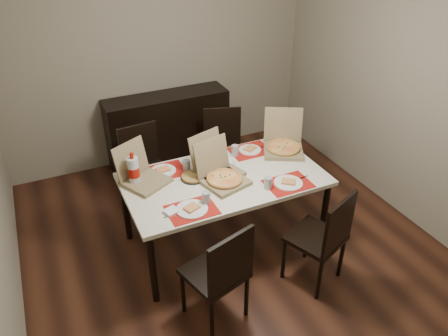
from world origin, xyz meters
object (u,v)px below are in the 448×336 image
Objects in this scene: chair_far_left at (144,165)px; chair_far_right at (223,146)px; sideboard at (168,129)px; dip_bowl at (228,163)px; dining_table at (224,183)px; pizza_box_center at (222,176)px; chair_near_left at (220,272)px; soda_bottle at (134,171)px; chair_near_right at (324,236)px.

chair_far_left is 1.00× the size of chair_far_right.
sideboard reaches higher than dip_bowl.
dining_table is 3.79× the size of pizza_box_center.
chair_far_right is at bearing -63.65° from sideboard.
sideboard is 0.83× the size of dining_table.
pizza_box_center reaches higher than chair_near_left.
chair_far_right is 3.00× the size of soda_bottle.
soda_bottle is at bearing 162.30° from dining_table.
chair_far_left is at bearing 92.70° from chair_near_left.
dining_table is 0.14m from pizza_box_center.
pizza_box_center is at bearing 64.33° from chair_near_left.
chair_near_right is (0.50, -2.55, 0.06)m from sideboard.
chair_far_left is (-0.08, 1.75, 0.00)m from chair_near_left.
chair_far_left is at bearing -178.59° from chair_far_right.
chair_near_left reaches higher than sideboard.
chair_far_right is at bearing 64.42° from chair_near_left.
chair_near_right is 1.00× the size of chair_far_right.
dip_bowl is (0.10, -1.52, 0.32)m from sideboard.
dining_table is 5.80× the size of soda_bottle.
chair_far_left is 1.11m from pizza_box_center.
pizza_box_center reaches higher than chair_near_right.
dining_table is 0.96m from chair_near_left.
soda_bottle is (-0.89, 0.05, 0.12)m from dip_bowl.
dining_table is at bearing 52.23° from pizza_box_center.
chair_near_right is at bearing 0.68° from chair_near_left.
dining_table is at bearing -124.19° from dip_bowl.
dip_bowl is (-0.29, -0.73, 0.25)m from chair_far_right.
chair_far_right is at bearing 30.06° from soda_bottle.
pizza_box_center is (-0.04, -0.06, 0.12)m from dining_table.
pizza_box_center is (0.46, -0.96, 0.30)m from chair_far_left.
chair_near_left is at bearing -115.67° from pizza_box_center.
dip_bowl is 0.90m from soda_bottle.
chair_near_left is 1.96m from chair_far_right.
pizza_box_center is at bearing -127.77° from dining_table.
chair_near_right is at bearing -78.97° from sideboard.
soda_bottle is at bearing -110.93° from chair_far_left.
chair_near_left is 1.19m from soda_bottle.
chair_far_right is 1.13m from pizza_box_center.
sideboard is at bearing 87.50° from pizza_box_center.
sideboard is 1.61× the size of chair_near_left.
chair_near_left reaches higher than dip_bowl.
chair_far_left is at bearing 69.07° from soda_bottle.
soda_bottle is (-0.34, 1.08, 0.37)m from chair_near_left.
chair_near_right and chair_far_left have the same top height.
chair_far_left reaches higher than sideboard.
chair_near_left is at bearing -179.32° from chair_near_right.
soda_bottle is at bearing 107.17° from chair_near_left.
dip_bowl is at bearing 111.19° from chair_near_right.
chair_far_left is 0.93m from chair_far_right.
chair_near_left and chair_far_left have the same top height.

